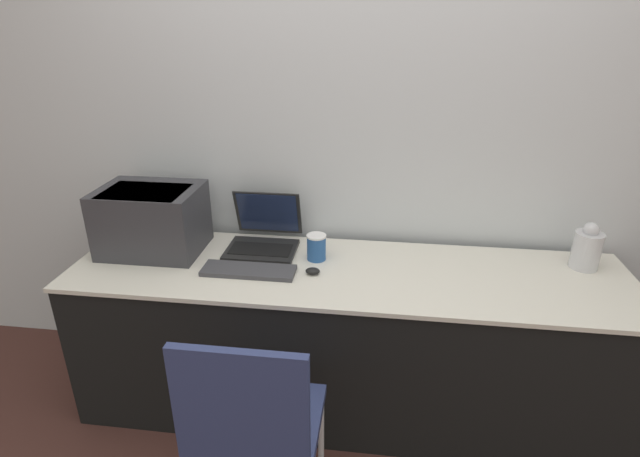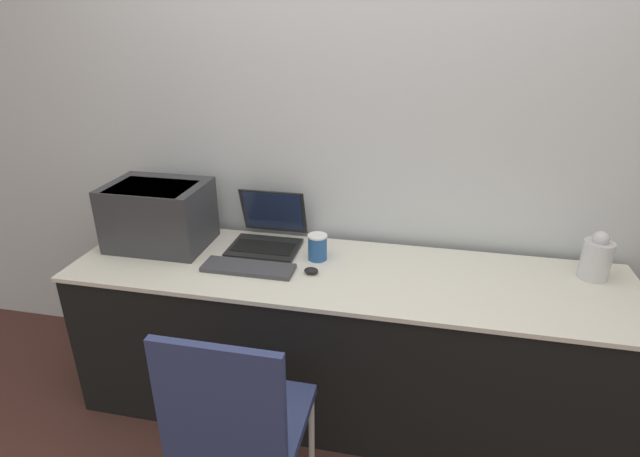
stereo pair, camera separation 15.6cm
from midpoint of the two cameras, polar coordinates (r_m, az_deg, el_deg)
The scene contains 10 objects.
ground_plane at distance 2.41m, azimuth 3.37°, elevation -24.16°, with size 14.00×14.00×0.00m, color #472823.
wall_back at distance 2.38m, azimuth 6.82°, elevation 11.66°, with size 8.00×0.05×2.60m.
table at distance 2.40m, azimuth 4.77°, elevation -12.69°, with size 2.46×0.65×0.74m.
printer at distance 2.47m, azimuth -16.27°, elevation 1.73°, with size 0.46×0.34×0.31m.
laptop_left at distance 2.42m, azimuth -4.17°, elevation -0.68°, with size 0.33×0.33×0.25m.
external_keyboard at distance 2.21m, azimuth -6.19°, elevation -4.54°, with size 0.41×0.13×0.02m.
coffee_cup at distance 2.27m, azimuth 1.68°, elevation -2.16°, with size 0.09×0.09×0.12m.
mouse at distance 2.17m, azimuth 1.06°, elevation -4.89°, with size 0.06×0.05×0.03m.
metal_pitcher at distance 2.44m, azimuth 30.68°, elevation -2.93°, with size 0.12×0.12×0.22m.
chair at distance 1.79m, azimuth -6.80°, elevation -21.08°, with size 0.41×0.43×0.92m.
Camera 2 is at (0.29, -1.60, 1.78)m, focal length 28.00 mm.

